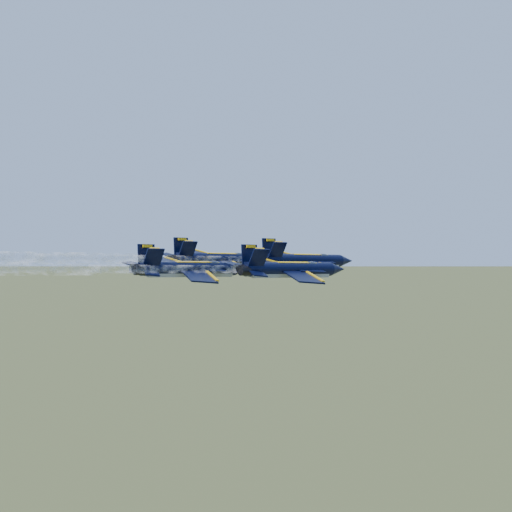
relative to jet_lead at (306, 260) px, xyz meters
The scene contains 4 objects.
jet_lead is the anchor object (origin of this frame).
jet_left 13.00m from the jet_lead, 158.83° to the right, with size 13.56×18.58×4.42m.
jet_right 12.44m from the jet_lead, 73.48° to the right, with size 13.56×18.58×4.42m.
jet_slot 19.64m from the jet_lead, 114.99° to the right, with size 13.56×18.58×4.42m.
Camera 1 is at (46.35, -83.67, 103.51)m, focal length 50.00 mm.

